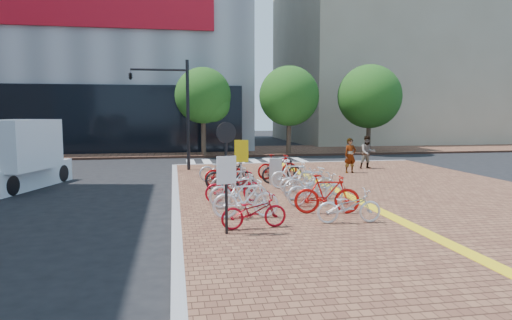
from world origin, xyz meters
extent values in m
plane|color=black|center=(0.00, 0.00, 0.00)|extent=(120.00, 120.00, 0.00)
cube|color=brown|center=(3.00, -5.00, 0.07)|extent=(14.00, 34.00, 0.15)
cube|color=yellow|center=(2.00, -5.00, 0.16)|extent=(0.40, 34.00, 0.01)
cube|color=gray|center=(-4.00, -5.00, 0.08)|extent=(0.25, 34.00, 0.15)
cube|color=gray|center=(3.00, 12.00, 0.08)|extent=(14.00, 0.25, 0.15)
cube|color=brown|center=(0.00, 21.00, 0.07)|extent=(70.00, 8.00, 0.15)
cube|color=gray|center=(18.00, 32.00, 9.00)|extent=(20.00, 18.00, 18.00)
cube|color=silver|center=(-3.00, 14.00, 0.01)|extent=(0.50, 4.00, 0.01)
cube|color=silver|center=(-2.00, 14.00, 0.01)|extent=(0.50, 4.00, 0.01)
cube|color=silver|center=(-1.00, 14.00, 0.01)|extent=(0.50, 4.00, 0.01)
cube|color=silver|center=(0.00, 14.00, 0.01)|extent=(0.50, 4.00, 0.01)
cube|color=silver|center=(1.00, 14.00, 0.01)|extent=(0.50, 4.00, 0.01)
cube|color=silver|center=(2.00, 14.00, 0.01)|extent=(0.50, 4.00, 0.01)
cube|color=silver|center=(3.00, 14.00, 0.01)|extent=(0.50, 4.00, 0.01)
cube|color=silver|center=(4.00, 14.00, 0.01)|extent=(0.50, 4.00, 0.01)
cylinder|color=#38281E|center=(-2.00, 17.50, 1.45)|extent=(0.32, 0.32, 2.60)
sphere|color=#194714|center=(-2.00, 17.50, 4.20)|extent=(3.80, 3.80, 3.80)
sphere|color=#194714|center=(-1.40, 17.20, 3.60)|extent=(2.40, 2.40, 2.40)
cylinder|color=#38281E|center=(4.00, 17.50, 1.45)|extent=(0.32, 0.32, 2.60)
sphere|color=#194714|center=(4.00, 17.50, 4.20)|extent=(4.20, 4.20, 4.20)
sphere|color=#194714|center=(4.60, 17.20, 3.60)|extent=(2.40, 2.40, 2.40)
cylinder|color=#38281E|center=(10.00, 17.50, 1.45)|extent=(0.32, 0.32, 2.60)
sphere|color=#194714|center=(10.00, 17.50, 4.20)|extent=(4.60, 4.60, 4.60)
sphere|color=#194714|center=(10.60, 17.20, 3.60)|extent=(2.40, 2.40, 2.40)
imported|color=#A10B18|center=(-2.06, -2.60, 0.60)|extent=(1.76, 0.77, 0.90)
imported|color=white|center=(-2.10, -1.49, 0.71)|extent=(1.85, 0.53, 1.11)
imported|color=silver|center=(-2.10, -0.08, 0.70)|extent=(1.86, 0.62, 1.10)
imported|color=#B00C1A|center=(-2.12, 0.85, 0.65)|extent=(1.97, 0.84, 1.01)
imported|color=#A6A7AB|center=(-1.94, 2.13, 0.67)|extent=(1.76, 0.67, 1.03)
imported|color=black|center=(-1.96, 3.14, 0.71)|extent=(1.87, 0.53, 1.12)
imported|color=red|center=(-1.99, 4.22, 0.68)|extent=(1.82, 0.85, 1.06)
imported|color=#B2B2B7|center=(-2.04, 5.62, 0.66)|extent=(2.02, 1.00, 1.01)
imported|color=silver|center=(0.52, -2.50, 0.61)|extent=(1.77, 0.72, 0.91)
imported|color=#B2100C|center=(0.32, -1.32, 0.72)|extent=(1.97, 0.89, 1.14)
imported|color=silver|center=(0.36, -0.12, 0.66)|extent=(2.02, 0.94, 1.02)
imported|color=silver|center=(0.45, 0.80, 0.72)|extent=(1.95, 0.72, 1.14)
imported|color=silver|center=(0.54, 2.20, 0.59)|extent=(1.71, 0.76, 0.87)
imported|color=white|center=(0.49, 3.09, 0.69)|extent=(1.80, 0.57, 1.07)
imported|color=black|center=(0.40, 4.51, 0.69)|extent=(1.87, 0.76, 1.09)
imported|color=#A00B0B|center=(0.45, 5.61, 0.70)|extent=(1.90, 0.78, 1.11)
imported|color=gray|center=(4.37, 6.99, 0.99)|extent=(0.66, 0.48, 1.68)
imported|color=#535869|center=(5.88, 8.38, 1.00)|extent=(0.87, 0.70, 1.71)
cube|color=#AEAFB3|center=(0.04, 4.16, 0.68)|extent=(0.57, 0.48, 1.07)
cylinder|color=#B7B7BC|center=(-1.56, 2.99, 1.08)|extent=(0.08, 0.08, 1.86)
cube|color=yellow|center=(-1.56, 2.93, 1.64)|extent=(0.52, 0.15, 0.82)
cylinder|color=black|center=(-2.80, -2.99, 1.49)|extent=(0.09, 0.09, 2.68)
cylinder|color=black|center=(-2.80, -3.05, 2.61)|extent=(0.49, 0.17, 0.50)
cube|color=silver|center=(-2.80, -3.05, 1.72)|extent=(0.48, 0.17, 0.67)
cylinder|color=black|center=(-3.28, 9.59, 2.91)|extent=(0.17, 0.17, 5.53)
cylinder|color=black|center=(-4.67, 9.59, 5.17)|extent=(2.76, 0.11, 0.11)
imported|color=black|center=(-6.05, 9.59, 4.89)|extent=(0.24, 1.14, 0.46)
cube|color=white|center=(-10.35, 6.19, 0.48)|extent=(3.42, 5.22, 0.97)
cube|color=white|center=(-9.92, 7.51, 1.66)|extent=(2.57, 2.57, 1.40)
cube|color=white|center=(-10.61, 5.37, 1.82)|extent=(2.96, 3.52, 1.93)
cylinder|color=black|center=(-10.69, 8.10, 0.38)|extent=(0.45, 0.79, 0.75)
cylinder|color=black|center=(-8.95, 7.54, 0.38)|extent=(0.45, 0.79, 0.75)
cylinder|color=black|center=(-10.00, 4.27, 0.38)|extent=(0.45, 0.79, 0.75)
camera|label=1|loc=(-4.04, -13.76, 3.10)|focal=32.00mm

